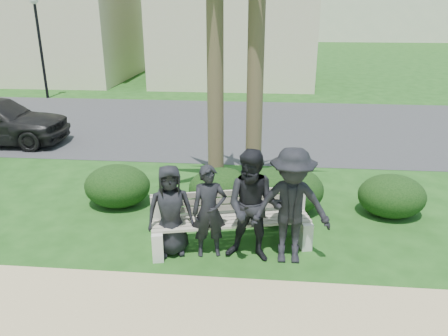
% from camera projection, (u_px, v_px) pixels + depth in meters
% --- Properties ---
extents(ground, '(160.00, 160.00, 0.00)m').
position_uv_depth(ground, '(219.00, 244.00, 7.57)').
color(ground, '#184212').
rests_on(ground, ground).
extents(footpath, '(30.00, 1.60, 0.01)m').
position_uv_depth(footpath, '(205.00, 311.00, 5.89)').
color(footpath, tan).
rests_on(footpath, ground).
extents(asphalt_street, '(160.00, 8.00, 0.01)m').
position_uv_depth(asphalt_street, '(243.00, 126.00, 15.03)').
color(asphalt_street, '#2D2D30').
rests_on(asphalt_street, ground).
extents(stucco_bldg_left, '(10.40, 8.40, 7.30)m').
position_uv_depth(stucco_bldg_left, '(38.00, 10.00, 24.15)').
color(stucco_bldg_left, beige).
rests_on(stucco_bldg_left, ground).
extents(stucco_bldg_right, '(8.40, 8.40, 7.30)m').
position_uv_depth(stucco_bldg_right, '(236.00, 10.00, 23.17)').
color(stucco_bldg_right, beige).
rests_on(stucco_bldg_right, ground).
extents(street_lamp, '(0.36, 0.36, 4.29)m').
position_uv_depth(street_lamp, '(38.00, 29.00, 18.53)').
color(street_lamp, black).
rests_on(street_lamp, ground).
extents(park_bench, '(2.78, 1.21, 0.93)m').
position_uv_depth(park_bench, '(232.00, 225.00, 7.33)').
color(park_bench, '#A09686').
rests_on(park_bench, ground).
extents(man_a, '(0.86, 0.69, 1.54)m').
position_uv_depth(man_a, '(170.00, 210.00, 7.04)').
color(man_a, black).
rests_on(man_a, ground).
extents(man_b, '(0.64, 0.49, 1.56)m').
position_uv_depth(man_b, '(209.00, 212.00, 6.99)').
color(man_b, black).
rests_on(man_b, ground).
extents(man_c, '(1.00, 0.84, 1.85)m').
position_uv_depth(man_c, '(253.00, 207.00, 6.81)').
color(man_c, black).
rests_on(man_c, ground).
extents(man_d, '(1.24, 0.73, 1.91)m').
position_uv_depth(man_d, '(291.00, 207.00, 6.75)').
color(man_d, black).
rests_on(man_d, ground).
extents(hedge_b, '(1.35, 1.11, 0.88)m').
position_uv_depth(hedge_b, '(117.00, 185.00, 8.92)').
color(hedge_b, black).
rests_on(hedge_b, ground).
extents(hedge_c, '(1.33, 1.10, 0.87)m').
position_uv_depth(hedge_c, '(221.00, 188.00, 8.77)').
color(hedge_c, black).
rests_on(hedge_c, ground).
extents(hedge_d, '(1.52, 1.26, 0.99)m').
position_uv_depth(hedge_d, '(269.00, 193.00, 8.38)').
color(hedge_d, black).
rests_on(hedge_d, ground).
extents(hedge_e, '(1.47, 1.21, 0.96)m').
position_uv_depth(hedge_e, '(287.00, 188.00, 8.65)').
color(hedge_e, black).
rests_on(hedge_e, ground).
extents(hedge_f, '(1.29, 1.07, 0.84)m').
position_uv_depth(hedge_f, '(392.00, 195.00, 8.48)').
color(hedge_f, black).
rests_on(hedge_f, ground).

